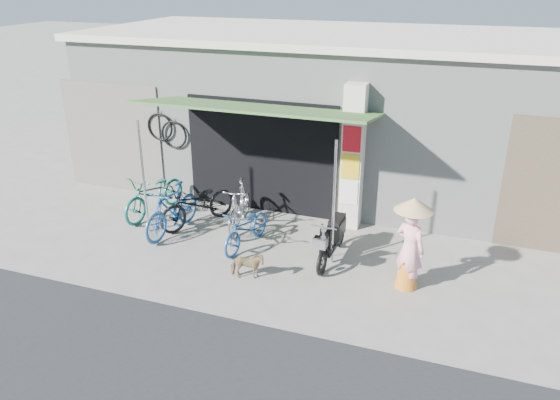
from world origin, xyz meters
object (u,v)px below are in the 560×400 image
(street_dog, at_px, (247,266))
(nun, at_px, (410,244))
(bike_blue, at_px, (172,210))
(bike_teal, at_px, (155,194))
(moped, at_px, (332,238))
(bike_silver, at_px, (239,206))
(bike_black, at_px, (198,204))
(bike_navy, at_px, (247,228))

(street_dog, height_order, nun, nun)
(bike_blue, bearing_deg, bike_teal, 147.46)
(bike_blue, distance_m, moped, 3.34)
(bike_teal, relative_size, street_dog, 3.09)
(bike_blue, xyz_separation_m, bike_silver, (1.20, 0.66, -0.01))
(bike_silver, bearing_deg, bike_black, 179.93)
(nun, bearing_deg, bike_silver, 7.98)
(nun, bearing_deg, bike_teal, 14.03)
(bike_teal, xyz_separation_m, bike_black, (1.13, -0.15, -0.01))
(bike_silver, bearing_deg, bike_teal, 170.58)
(bike_black, relative_size, nun, 1.11)
(moped, xyz_separation_m, nun, (1.45, -0.53, 0.40))
(bike_silver, bearing_deg, nun, -26.89)
(bike_teal, relative_size, nun, 1.13)
(bike_teal, height_order, bike_blue, bike_blue)
(bike_black, bearing_deg, moped, 18.60)
(bike_black, relative_size, street_dog, 3.04)
(bike_navy, bearing_deg, street_dog, -58.69)
(street_dog, relative_size, moped, 0.37)
(bike_blue, xyz_separation_m, nun, (4.79, -0.50, 0.31))
(moped, bearing_deg, nun, -18.24)
(moped, distance_m, nun, 1.59)
(moped, bearing_deg, bike_black, 172.81)
(nun, bearing_deg, moped, 5.64)
(bike_teal, relative_size, bike_navy, 1.22)
(bike_black, distance_m, bike_silver, 0.89)
(bike_blue, distance_m, bike_navy, 1.67)
(bike_black, xyz_separation_m, nun, (4.47, -1.01, 0.34))
(bike_silver, distance_m, bike_navy, 0.85)
(street_dog, height_order, moped, moped)
(bike_teal, height_order, bike_black, bike_teal)
(nun, bearing_deg, bike_black, 12.99)
(bike_silver, distance_m, moped, 2.23)
(bike_blue, relative_size, moped, 1.04)
(bike_blue, height_order, bike_navy, bike_blue)
(nun, bearing_deg, street_dog, 39.77)
(bike_silver, bearing_deg, bike_blue, -160.32)
(bike_teal, relative_size, bike_silver, 1.11)
(street_dog, bearing_deg, moped, -62.25)
(bike_teal, bearing_deg, street_dog, -22.91)
(bike_teal, height_order, moped, bike_teal)
(bike_navy, distance_m, moped, 1.68)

